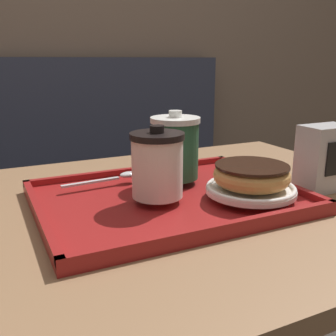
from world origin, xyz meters
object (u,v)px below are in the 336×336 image
Objects in this scene: coffee_cup_rear at (175,147)px; donut_chocolate_glazed at (252,175)px; napkin_dispenser at (324,158)px; coffee_cup_front at (157,164)px; spoon at (117,177)px.

donut_chocolate_glazed is at bearing -60.98° from coffee_cup_rear.
coffee_cup_rear is 1.03× the size of napkin_dispenser.
spoon is (-0.03, 0.12, -0.05)m from coffee_cup_front.
donut_chocolate_glazed is 0.25m from spoon.
coffee_cup_front is 0.16m from donut_chocolate_glazed.
coffee_cup_front is 0.92× the size of coffee_cup_rear.
spoon is (-0.18, 0.18, -0.03)m from donut_chocolate_glazed.
coffee_cup_rear is at bearing 154.60° from napkin_dispenser.
coffee_cup_front is at bearing 159.99° from donut_chocolate_glazed.
donut_chocolate_glazed is 0.88× the size of spoon.
donut_chocolate_glazed is at bearing -175.48° from napkin_dispenser.
coffee_cup_rear is (0.07, 0.08, 0.00)m from coffee_cup_front.
spoon is at bearing 159.97° from coffee_cup_rear.
coffee_cup_rear reaches higher than napkin_dispenser.
napkin_dispenser is (0.36, -0.16, 0.03)m from spoon.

